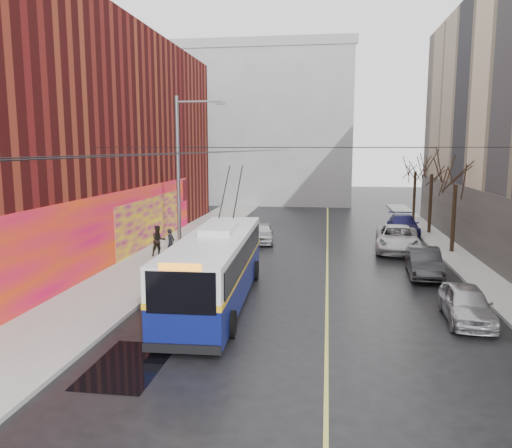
{
  "coord_description": "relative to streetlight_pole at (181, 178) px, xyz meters",
  "views": [
    {
      "loc": [
        1.41,
        -15.19,
        6.36
      ],
      "look_at": [
        -1.95,
        8.28,
        2.75
      ],
      "focal_mm": 35.0,
      "sensor_mm": 36.0,
      "label": 1
    }
  ],
  "objects": [
    {
      "name": "tree_mid",
      "position": [
        15.14,
        13.0,
        0.41
      ],
      "size": [
        3.2,
        3.2,
        6.68
      ],
      "color": "black",
      "rests_on": "ground"
    },
    {
      "name": "tree_far",
      "position": [
        15.14,
        20.0,
        0.3
      ],
      "size": [
        3.2,
        3.2,
        6.57
      ],
      "color": "black",
      "rests_on": "ground"
    },
    {
      "name": "following_car",
      "position": [
        3.22,
        7.96,
        -4.18
      ],
      "size": [
        1.95,
        4.04,
        1.33
      ],
      "primitive_type": "imported",
      "rotation": [
        0.0,
        0.0,
        0.1
      ],
      "color": "#B6B7BC",
      "rests_on": "ground"
    },
    {
      "name": "streetlight_pole",
      "position": [
        0.0,
        0.0,
        0.0
      ],
      "size": [
        2.65,
        0.6,
        9.0
      ],
      "color": "slate",
      "rests_on": "ground"
    },
    {
      "name": "puddle",
      "position": [
        1.82,
        -11.91,
        -4.84
      ],
      "size": [
        2.08,
        3.53,
        0.01
      ],
      "primitive_type": "cube",
      "color": "black",
      "rests_on": "ground"
    },
    {
      "name": "pigeons_flying",
      "position": [
        3.88,
        -0.6,
        2.1
      ],
      "size": [
        6.0,
        2.33,
        0.85
      ],
      "color": "slate"
    },
    {
      "name": "trolleybus",
      "position": [
        3.07,
        -5.57,
        -3.32
      ],
      "size": [
        3.03,
        11.66,
        5.48
      ],
      "rotation": [
        0.0,
        0.0,
        0.04
      ],
      "color": "#0B1253",
      "rests_on": "ground"
    },
    {
      "name": "pedestrian_b",
      "position": [
        -2.1,
        2.18,
        -3.81
      ],
      "size": [
        1.09,
        1.07,
        1.78
      ],
      "primitive_type": "imported",
      "rotation": [
        0.0,
        0.0,
        0.7
      ],
      "color": "black",
      "rests_on": "sidewalk_left"
    },
    {
      "name": "parked_car_a",
      "position": [
        12.74,
        -6.5,
        -4.17
      ],
      "size": [
        1.76,
        4.02,
        1.35
      ],
      "primitive_type": "imported",
      "rotation": [
        0.0,
        0.0,
        -0.04
      ],
      "color": "#A1A1A5",
      "rests_on": "ground"
    },
    {
      "name": "parked_car_c",
      "position": [
        11.95,
        6.31,
        -4.06
      ],
      "size": [
        3.12,
        5.9,
        1.58
      ],
      "primitive_type": "imported",
      "rotation": [
        0.0,
        0.0,
        -0.09
      ],
      "color": "silver",
      "rests_on": "ground"
    },
    {
      "name": "catenary_wires",
      "position": [
        3.6,
        4.77,
        1.4
      ],
      "size": [
        18.0,
        60.0,
        0.22
      ],
      "color": "black"
    },
    {
      "name": "pedestrian_a",
      "position": [
        -1.31,
        2.03,
        -3.88
      ],
      "size": [
        0.52,
        0.67,
        1.64
      ],
      "primitive_type": "imported",
      "rotation": [
        0.0,
        0.0,
        1.34
      ],
      "color": "black",
      "rests_on": "sidewalk_left"
    },
    {
      "name": "parked_car_d",
      "position": [
        13.14,
        12.25,
        -4.09
      ],
      "size": [
        2.38,
        5.29,
        1.51
      ],
      "primitive_type": "imported",
      "rotation": [
        0.0,
        0.0,
        -0.05
      ],
      "color": "#17154C",
      "rests_on": "ground"
    },
    {
      "name": "sidewalk_left",
      "position": [
        -1.86,
        2.0,
        -4.77
      ],
      "size": [
        4.0,
        60.0,
        0.15
      ],
      "primitive_type": "cube",
      "color": "gray",
      "rests_on": "ground"
    },
    {
      "name": "tree_near",
      "position": [
        15.14,
        6.0,
        0.13
      ],
      "size": [
        3.2,
        3.2,
        6.4
      ],
      "color": "black",
      "rests_on": "ground"
    },
    {
      "name": "building_far",
      "position": [
        0.14,
        34.99,
        4.17
      ],
      "size": [
        20.5,
        12.1,
        18.0
      ],
      "color": "gray",
      "rests_on": "ground"
    },
    {
      "name": "building_left",
      "position": [
        -9.85,
        3.99,
        2.14
      ],
      "size": [
        12.11,
        36.0,
        14.0
      ],
      "color": "#4F0F0F",
      "rests_on": "ground"
    },
    {
      "name": "lane_line",
      "position": [
        7.64,
        4.0,
        -4.84
      ],
      "size": [
        0.12,
        50.0,
        0.01
      ],
      "primitive_type": "cube",
      "color": "#BFB74C",
      "rests_on": "ground"
    },
    {
      "name": "parked_car_b",
      "position": [
        12.43,
        0.14,
        -4.14
      ],
      "size": [
        1.75,
        4.36,
        1.41
      ],
      "primitive_type": "imported",
      "rotation": [
        0.0,
        0.0,
        -0.06
      ],
      "color": "#28282B",
      "rests_on": "ground"
    },
    {
      "name": "sidewalk_right",
      "position": [
        15.14,
        2.0,
        -4.77
      ],
      "size": [
        2.0,
        60.0,
        0.15
      ],
      "primitive_type": "cube",
      "color": "gray",
      "rests_on": "ground"
    },
    {
      "name": "ground",
      "position": [
        6.14,
        -10.0,
        -4.85
      ],
      "size": [
        140.0,
        140.0,
        0.0
      ],
      "primitive_type": "plane",
      "color": "black",
      "rests_on": "ground"
    }
  ]
}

